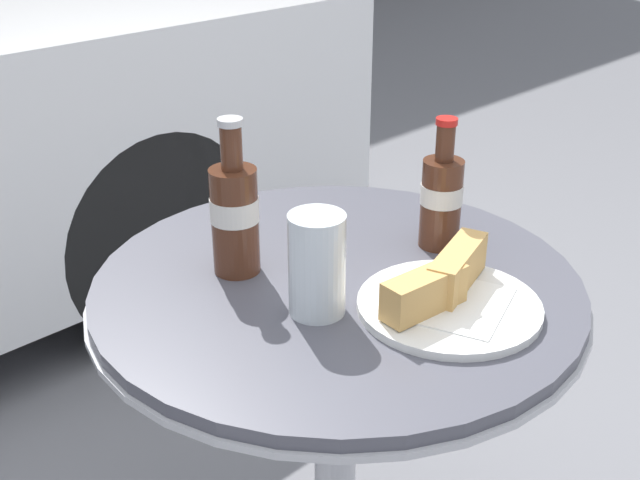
{
  "coord_description": "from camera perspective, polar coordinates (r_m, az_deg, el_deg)",
  "views": [
    {
      "loc": [
        -0.75,
        -0.72,
        1.3
      ],
      "look_at": [
        0.0,
        0.04,
        0.78
      ],
      "focal_mm": 45.0,
      "sensor_mm": 36.0,
      "label": 1
    }
  ],
  "objects": [
    {
      "name": "drinking_glass",
      "position": [
        1.07,
        -0.22,
        -2.06
      ],
      "size": [
        0.08,
        0.08,
        0.14
      ],
      "color": "#C68923",
      "rests_on": "bistro_table"
    },
    {
      "name": "bistro_table",
      "position": [
        1.28,
        1.15,
        -9.71
      ],
      "size": [
        0.73,
        0.73,
        0.73
      ],
      "color": "#B7B7BC",
      "rests_on": "ground_plane"
    },
    {
      "name": "cola_bottle_left",
      "position": [
        1.17,
        -6.09,
        1.88
      ],
      "size": [
        0.07,
        0.07,
        0.24
      ],
      "color": "#4C2819",
      "rests_on": "bistro_table"
    },
    {
      "name": "lunch_plate_near",
      "position": [
        1.11,
        8.97,
        -3.83
      ],
      "size": [
        0.25,
        0.25,
        0.07
      ],
      "color": "white",
      "rests_on": "bistro_table"
    },
    {
      "name": "cola_bottle_right",
      "position": [
        1.26,
        8.63,
        3.02
      ],
      "size": [
        0.07,
        0.07,
        0.21
      ],
      "color": "#4C2819",
      "rests_on": "bistro_table"
    }
  ]
}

